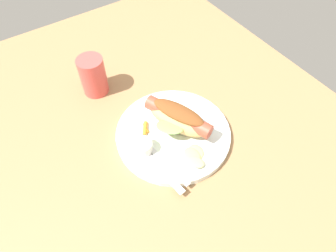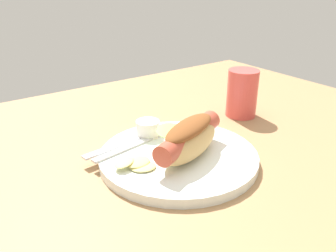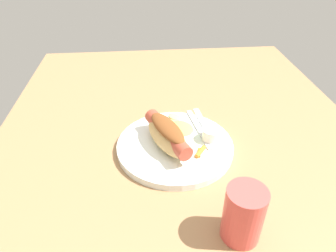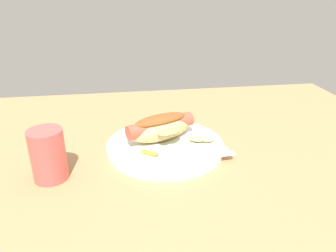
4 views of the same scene
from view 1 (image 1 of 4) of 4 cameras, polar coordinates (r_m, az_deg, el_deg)
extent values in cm
cube|color=#9E754C|center=(69.98, 0.20, -3.92)|extent=(120.00, 90.00, 1.80)
cylinder|color=white|center=(70.01, 0.97, -1.47)|extent=(26.19, 26.19, 1.60)
ellipsoid|color=tan|center=(68.36, 1.90, 1.32)|extent=(15.96, 11.09, 5.16)
cylinder|color=#B24733|center=(67.66, 1.92, 1.80)|extent=(16.19, 9.28, 3.30)
ellipsoid|color=brown|center=(66.52, 1.96, 2.61)|extent=(13.34, 8.89, 2.08)
ellipsoid|color=#7FC65B|center=(65.64, 0.33, -0.16)|extent=(7.45, 7.26, 1.32)
cylinder|color=white|center=(65.43, -4.80, -3.94)|extent=(4.27, 4.27, 2.89)
cube|color=silver|center=(64.38, -0.23, -7.19)|extent=(13.11, 3.18, 0.40)
cube|color=silver|center=(68.01, -4.58, -2.59)|extent=(3.21, 0.78, 0.40)
cube|color=silver|center=(67.87, -4.87, -2.80)|extent=(3.21, 0.78, 0.40)
cube|color=silver|center=(67.72, -5.17, -3.01)|extent=(3.21, 0.78, 0.40)
cube|color=silver|center=(63.81, -1.43, -8.14)|extent=(14.10, 3.03, 0.36)
ellipsoid|color=#D7CC74|center=(66.19, 5.18, -4.89)|extent=(5.03, 4.71, 0.50)
ellipsoid|color=#D7CC74|center=(65.31, 4.56, -5.37)|extent=(4.19, 3.17, 0.81)
ellipsoid|color=#D7CC74|center=(64.16, 5.21, -6.72)|extent=(4.48, 4.00, 0.80)
cylinder|color=orange|center=(69.48, -4.31, -0.50)|extent=(3.57, 2.93, 0.97)
cylinder|color=orange|center=(69.75, -4.17, -0.40)|extent=(2.74, 1.16, 0.66)
cylinder|color=#D84C47|center=(78.92, -13.87, 9.13)|extent=(6.50, 6.50, 10.14)
camera|label=2|loc=(0.71, 49.07, 10.61)|focal=37.63mm
camera|label=3|loc=(0.93, -19.58, 42.17)|focal=32.46mm
camera|label=4|loc=(0.63, -65.42, -2.92)|focal=34.43mm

